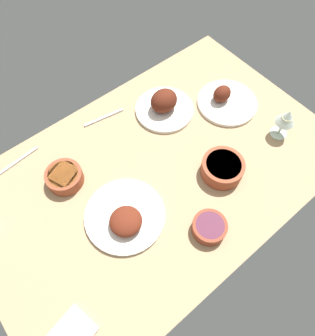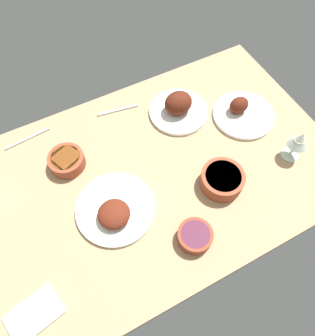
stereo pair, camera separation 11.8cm
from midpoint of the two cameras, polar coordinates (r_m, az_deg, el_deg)
name	(u,v)px [view 1 (the left image)]	position (r cm, az deg, el deg)	size (l,w,h in cm)	color
dining_table	(158,173)	(121.56, -2.77, -1.17)	(140.00, 90.00, 4.00)	tan
plate_near_viewer	(226,100)	(139.73, 10.01, 11.94)	(25.87, 25.87, 8.62)	white
plate_center_main	(125,217)	(110.91, -9.02, -9.24)	(28.57, 28.57, 7.02)	white
plate_far_side	(164,105)	(133.87, -1.34, 11.29)	(24.91, 24.91, 10.72)	white
bowl_soup	(64,177)	(121.97, -19.39, -1.80)	(13.64, 13.64, 5.33)	brown
bowl_onions	(209,227)	(108.47, 6.39, -11.03)	(11.98, 11.98, 4.69)	brown
bowl_pasta	(222,168)	(117.78, 9.05, -0.21)	(15.99, 15.99, 6.35)	brown
wine_glass	(287,118)	(128.87, 20.21, 8.34)	(7.60, 7.60, 14.00)	silver
fork_loose	(17,162)	(135.58, -26.70, 0.80)	(18.98, 0.90, 0.80)	silver
spoon_loose	(104,118)	(136.60, -12.28, 8.83)	(17.93, 0.90, 0.80)	silver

